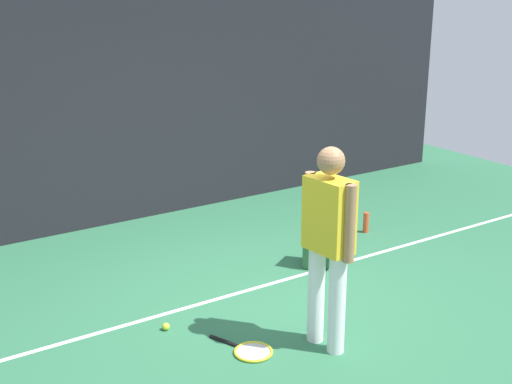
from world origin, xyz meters
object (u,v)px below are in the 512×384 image
(backpack, at_px, (318,247))
(water_bottle, at_px, (366,223))
(tennis_player, at_px, (328,237))
(tennis_ball_near_player, at_px, (166,327))
(tennis_racket, at_px, (250,351))

(backpack, height_order, water_bottle, backpack)
(tennis_player, distance_m, backpack, 1.83)
(tennis_player, distance_m, tennis_ball_near_player, 1.67)
(tennis_racket, bearing_deg, tennis_player, 45.04)
(tennis_racket, relative_size, backpack, 1.44)
(tennis_player, bearing_deg, tennis_racket, -119.04)
(tennis_player, distance_m, water_bottle, 2.89)
(tennis_racket, height_order, tennis_ball_near_player, tennis_ball_near_player)
(tennis_player, relative_size, backpack, 3.86)
(tennis_racket, relative_size, tennis_ball_near_player, 9.62)
(backpack, relative_size, tennis_ball_near_player, 6.67)
(tennis_racket, distance_m, backpack, 1.92)
(tennis_player, relative_size, water_bottle, 6.89)
(tennis_ball_near_player, xyz_separation_m, water_bottle, (3.08, 0.85, 0.09))
(tennis_player, distance_m, tennis_racket, 1.14)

